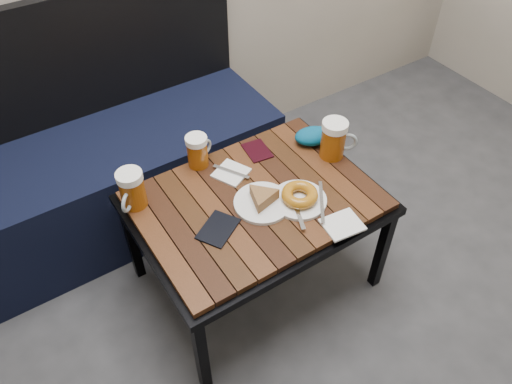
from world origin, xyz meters
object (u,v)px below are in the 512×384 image
bench (111,172)px  cafe_table (256,206)px  plate_pie (262,200)px  plate_bagel (300,197)px  knit_pouch (313,136)px  beer_mug_right (334,139)px  beer_mug_left (132,190)px  passport_navy (218,229)px  beer_mug_centre (198,151)px  passport_burgundy (257,151)px

bench → cafe_table: size_ratio=1.67×
plate_pie → plate_bagel: (0.11, -0.06, -0.00)m
plate_bagel → knit_pouch: knit_pouch is taller
beer_mug_right → bench: bearing=170.3°
plate_pie → knit_pouch: bearing=26.0°
beer_mug_left → passport_navy: bearing=81.0°
beer_mug_centre → plate_pie: (0.08, -0.30, -0.04)m
beer_mug_left → passport_burgundy: bearing=136.2°
bench → plate_pie: size_ratio=7.16×
plate_pie → plate_bagel: size_ratio=0.84×
passport_burgundy → bench: bearing=144.9°
cafe_table → beer_mug_right: 0.38m
cafe_table → passport_navy: bearing=-163.5°
beer_mug_centre → beer_mug_right: (0.44, -0.23, 0.01)m
passport_burgundy → beer_mug_left: bearing=-171.9°
plate_bagel → passport_burgundy: bearing=85.6°
cafe_table → plate_bagel: bearing=-39.7°
knit_pouch → plate_pie: bearing=-154.0°
plate_bagel → passport_burgundy: 0.30m
plate_bagel → knit_pouch: (0.23, 0.23, 0.01)m
passport_navy → knit_pouch: 0.56m
passport_burgundy → knit_pouch: (0.21, -0.07, 0.03)m
beer_mug_centre → beer_mug_right: bearing=-48.8°
bench → knit_pouch: bench is taller
beer_mug_centre → plate_pie: 0.31m
plate_pie → cafe_table: bearing=91.9°
bench → passport_burgundy: bearing=-42.4°
beer_mug_right → passport_navy: 0.56m
beer_mug_right → passport_navy: size_ratio=1.12×
plate_pie → plate_bagel: 0.13m
cafe_table → beer_mug_right: bearing=5.1°
passport_burgundy → knit_pouch: 0.22m
knit_pouch → passport_navy: bearing=-160.7°
beer_mug_centre → passport_navy: 0.34m
beer_mug_left → passport_navy: 0.32m
plate_bagel → cafe_table: bearing=140.3°
beer_mug_centre → plate_bagel: beer_mug_centre is taller
bench → plate_bagel: 0.87m
plate_pie → beer_mug_right: bearing=10.9°
plate_pie → bench: bearing=116.1°
passport_burgundy → passport_navy: bearing=-133.8°
beer_mug_right → plate_pie: bearing=-137.9°
plate_pie → beer_mug_left: bearing=147.1°
bench → plate_bagel: bearing=-58.7°
plate_bagel → passport_navy: 0.30m
plate_pie → passport_navy: (-0.18, -0.02, -0.02)m
bench → knit_pouch: size_ratio=9.66×
beer_mug_centre → knit_pouch: bearing=-38.3°
bench → beer_mug_centre: bench is taller
passport_burgundy → beer_mug_right: bearing=-30.2°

